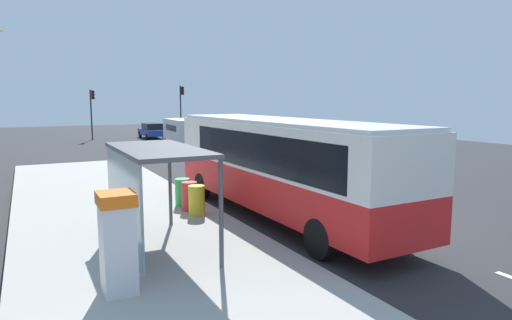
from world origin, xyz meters
TOP-DOWN VIEW (x-y plane):
  - ground_plane at (0.00, 14.00)m, footprint 56.00×92.00m
  - sidewalk_platform at (-6.40, 2.00)m, footprint 6.20×30.00m
  - lane_stripe_seg_1 at (0.25, -1.00)m, footprint 0.16×2.20m
  - lane_stripe_seg_2 at (0.25, 4.00)m, footprint 0.16×2.20m
  - lane_stripe_seg_3 at (0.25, 9.00)m, footprint 0.16×2.20m
  - lane_stripe_seg_4 at (0.25, 14.00)m, footprint 0.16×2.20m
  - lane_stripe_seg_5 at (0.25, 19.00)m, footprint 0.16×2.20m
  - lane_stripe_seg_6 at (0.25, 24.00)m, footprint 0.16×2.20m
  - lane_stripe_seg_7 at (0.25, 29.00)m, footprint 0.16×2.20m
  - bus at (-1.71, 1.38)m, footprint 2.71×11.05m
  - white_van at (2.20, 22.96)m, footprint 2.23×5.28m
  - sedan_near at (2.30, 33.16)m, footprint 1.85×4.41m
  - ticket_machine at (-7.49, -2.47)m, footprint 0.66×0.76m
  - recycling_bin_yellow at (-4.20, 2.30)m, footprint 0.52×0.52m
  - recycling_bin_red at (-4.20, 3.00)m, footprint 0.52×0.52m
  - recycling_bin_green at (-4.20, 3.70)m, footprint 0.52×0.52m
  - traffic_light_near_side at (5.50, 33.42)m, footprint 0.49×0.28m
  - traffic_light_far_side at (-3.10, 34.22)m, footprint 0.49×0.28m
  - bus_shelter at (-6.41, -0.28)m, footprint 1.80×4.00m

SIDE VIEW (x-z plane):
  - ground_plane at x=0.00m, z-range -0.04..0.00m
  - lane_stripe_seg_1 at x=0.25m, z-range 0.00..0.01m
  - lane_stripe_seg_2 at x=0.25m, z-range 0.00..0.01m
  - lane_stripe_seg_3 at x=0.25m, z-range 0.00..0.01m
  - lane_stripe_seg_4 at x=0.25m, z-range 0.00..0.01m
  - lane_stripe_seg_5 at x=0.25m, z-range 0.00..0.01m
  - lane_stripe_seg_6 at x=0.25m, z-range 0.00..0.01m
  - lane_stripe_seg_7 at x=0.25m, z-range 0.00..0.01m
  - sidewalk_platform at x=-6.40m, z-range 0.00..0.18m
  - recycling_bin_yellow at x=-4.20m, z-range 0.18..1.13m
  - recycling_bin_red at x=-4.20m, z-range 0.18..1.13m
  - recycling_bin_green at x=-4.20m, z-range 0.18..1.13m
  - sedan_near at x=2.30m, z-range 0.03..1.55m
  - ticket_machine at x=-7.49m, z-range 0.20..2.14m
  - white_van at x=2.20m, z-range 0.19..2.49m
  - bus at x=-1.71m, z-range 0.24..3.45m
  - bus_shelter at x=-6.41m, z-range 0.85..3.35m
  - traffic_light_far_side at x=-3.10m, z-range 0.80..5.58m
  - traffic_light_near_side at x=5.50m, z-range 0.85..6.09m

